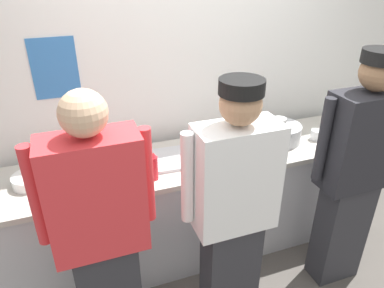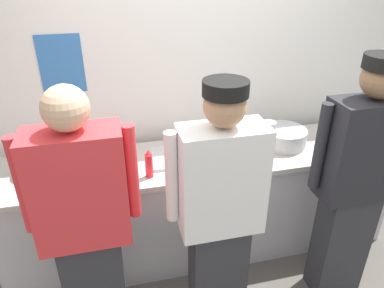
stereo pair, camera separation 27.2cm
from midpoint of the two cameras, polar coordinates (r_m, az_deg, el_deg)
name	(u,v)px [view 1 (the left image)]	position (r m, az deg, el deg)	size (l,w,h in m)	color
ground_plane	(220,273)	(3.06, 1.68, -19.73)	(9.00, 9.00, 0.00)	#514C47
wall_back	(185,71)	(2.95, -3.83, 11.37)	(4.87, 0.11, 2.85)	white
prep_counter	(204,202)	(3.00, -0.68, -9.24)	(3.11, 0.66, 0.90)	#B2B2B7
chef_near_left	(101,233)	(2.10, -17.85, -13.40)	(0.63, 0.24, 1.73)	#2D2D33
chef_center	(233,210)	(2.16, 2.93, -10.45)	(0.62, 0.24, 1.71)	#2D2D33
chef_far_right	(355,171)	(2.64, 21.63, -4.01)	(0.63, 0.24, 1.77)	#2D2D33
plate_stack_front	(30,180)	(2.68, -26.88, -5.18)	(0.23, 0.23, 0.07)	white
plate_stack_rear	(336,122)	(3.38, 19.66, 3.27)	(0.22, 0.22, 0.10)	white
mixing_bowl_steel	(278,133)	(2.99, 10.97, 1.70)	(0.36, 0.36, 0.14)	#B7BABF
sheet_tray	(182,157)	(2.70, -4.39, -2.17)	(0.45, 0.34, 0.02)	#B7BABF
squeeze_bottle_primary	(154,166)	(2.44, -9.20, -3.62)	(0.05, 0.05, 0.21)	red
ramekin_orange_sauce	(128,171)	(2.57, -13.13, -4.25)	(0.09, 0.09, 0.04)	white
ramekin_yellow_sauce	(63,180)	(2.61, -22.60, -5.32)	(0.11, 0.11, 0.05)	white
ramekin_red_sauce	(130,154)	(2.79, -12.45, -1.62)	(0.09, 0.09, 0.04)	white
deli_cup	(316,135)	(3.09, 16.64, 1.34)	(0.09, 0.09, 0.08)	white
chefs_knife	(230,147)	(2.86, 3.25, -0.51)	(0.28, 0.03, 0.02)	#B7BABF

